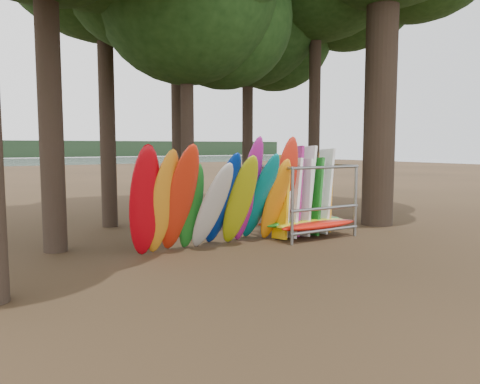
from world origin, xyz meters
TOP-DOWN VIEW (x-y plane):
  - ground at (0.00, 0.00)m, footprint 120.00×120.00m
  - lake at (0.00, 60.00)m, footprint 160.00×160.00m
  - oak_3 at (3.28, 6.60)m, footprint 7.22×7.22m
  - kayak_row at (-1.39, 0.66)m, footprint 5.24×2.28m
  - storage_rack at (1.68, 0.73)m, footprint 3.04×1.55m

SIDE VIEW (x-z plane):
  - ground at x=0.00m, z-range 0.00..0.00m
  - lake at x=0.00m, z-range 0.00..0.00m
  - storage_rack at x=1.68m, z-range -0.37..2.42m
  - kayak_row at x=-1.39m, z-range -0.25..2.92m
  - oak_3 at x=3.28m, z-range 2.58..14.05m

